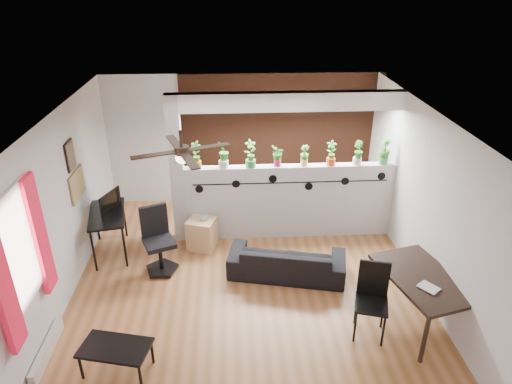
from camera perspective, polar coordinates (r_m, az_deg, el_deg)
The scene contains 29 objects.
room_shell at distance 6.32m, azimuth -1.13°, elevation -2.55°, with size 6.30×7.10×2.90m.
partition_wall at distance 8.00m, azimuth 4.20°, elevation -1.16°, with size 3.60×0.18×1.35m, color #BCBCC1.
ceiling_header at distance 7.36m, azimuth 4.66°, elevation 11.22°, with size 3.60×0.18×0.30m, color white.
pier_column at distance 7.72m, azimuth -9.86°, elevation 2.59°, with size 0.22×0.20×2.60m, color #BCBCC1.
brick_panel at distance 9.09m, azimuth 3.17°, elevation 6.60°, with size 3.90×0.05×2.60m, color #A65330.
vine_decal at distance 7.73m, azimuth 4.39°, elevation 1.18°, with size 3.31×0.01×0.30m.
window_assembly at distance 5.69m, azimuth -27.48°, elevation -6.93°, with size 0.09×1.30×1.55m.
baseboard_heater at distance 6.50m, azimuth -24.68°, elevation -17.54°, with size 0.08×1.00×0.18m, color beige.
corkboard at distance 7.53m, azimuth -21.44°, elevation 0.87°, with size 0.03×0.60×0.45m, color olive.
framed_art at distance 7.30m, azimuth -22.20°, elevation 4.26°, with size 0.03×0.34×0.44m.
ceiling_fan at distance 5.65m, azimuth -9.26°, elevation 4.85°, with size 1.19×1.19×0.43m.
potted_plant_0 at distance 7.58m, azimuth -7.54°, elevation 4.71°, with size 0.31×0.29×0.46m.
potted_plant_1 at distance 7.56m, azimuth -4.12°, elevation 4.78°, with size 0.26×0.29×0.45m.
potted_plant_2 at distance 7.56m, azimuth -0.69°, elevation 4.92°, with size 0.30×0.28×0.47m.
potted_plant_3 at distance 7.61m, azimuth 2.72°, elevation 4.61°, with size 0.18×0.20×0.36m.
potted_plant_4 at distance 7.67m, azimuth 6.09°, elevation 4.64°, with size 0.22×0.20×0.36m.
potted_plant_5 at distance 7.75m, azimuth 9.41°, elevation 4.93°, with size 0.25×0.22×0.43m.
potted_plant_6 at distance 7.86m, azimuth 12.63°, elevation 4.89°, with size 0.22×0.25×0.41m.
potted_plant_7 at distance 7.99m, azimuth 15.77°, elevation 4.97°, with size 0.28×0.29×0.44m.
sofa at distance 7.19m, azimuth 3.88°, elevation -8.53°, with size 1.71×0.67×0.50m, color black.
cube_shelf at distance 7.85m, azimuth -6.77°, elevation -5.21°, with size 0.44×0.39×0.54m, color tan.
cup at distance 7.69m, azimuth -6.53°, elevation -3.17°, with size 0.12×0.12×0.10m, color gray.
computer_desk at distance 7.85m, azimuth -18.10°, elevation -2.96°, with size 0.75×1.14×0.76m.
monitor at distance 7.90m, azimuth -18.02°, elevation -1.43°, with size 0.05×0.30×0.17m, color black.
office_chair at distance 7.32m, azimuth -12.10°, elevation -6.38°, with size 0.58×0.59×1.06m.
dining_table at distance 6.44m, azimuth 20.05°, elevation -10.46°, with size 1.13×1.52×0.74m.
book at distance 6.13m, azimuth 20.34°, elevation -11.49°, with size 0.18×0.24×0.02m, color gray.
folding_chair at distance 6.16m, azimuth 14.32°, elevation -12.09°, with size 0.51×0.51×1.02m.
coffee_table at distance 5.87m, azimuth -17.17°, elevation -18.27°, with size 0.89×0.62×0.38m.
Camera 1 is at (-0.20, -5.54, 4.33)m, focal length 32.00 mm.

